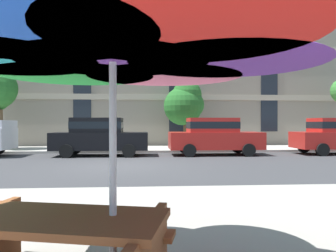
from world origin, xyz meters
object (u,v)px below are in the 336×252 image
Objects in this scene: sedan_red at (214,135)px; street_tree_middle at (186,103)px; picnic_table at (52,251)px; sedan_black at (99,136)px; patio_umbrella at (113,38)px.

sedan_red is 4.12m from street_tree_middle.
street_tree_middle is 16.75m from picnic_table.
sedan_black is 1.26× the size of patio_umbrella.
street_tree_middle is (4.51, 3.62, 1.75)m from sedan_black.
patio_umbrella reaches higher than sedan_red.
street_tree_middle is at bearing 104.33° from sedan_red.
sedan_black is 1.08× the size of street_tree_middle.
sedan_red is 13.25m from patio_umbrella.
picnic_table is at bearing -100.88° from street_tree_middle.
sedan_red is 1.26× the size of patio_umbrella.
sedan_red is 13.33m from picnic_table.
sedan_black is 1.00× the size of sedan_red.
street_tree_middle is 16.54m from patio_umbrella.
street_tree_middle reaches higher than sedan_red.
sedan_red is at bearing -75.67° from street_tree_middle.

